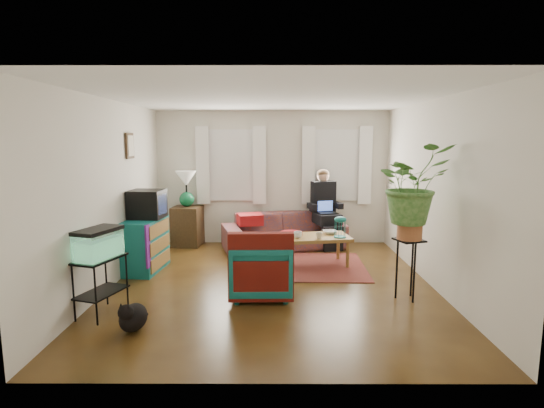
{
  "coord_description": "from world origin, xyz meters",
  "views": [
    {
      "loc": [
        0.02,
        -5.82,
        2.04
      ],
      "look_at": [
        0.0,
        0.4,
        1.1
      ],
      "focal_mm": 28.0,
      "sensor_mm": 36.0,
      "label": 1
    }
  ],
  "objects_px": {
    "aquarium_stand": "(101,286)",
    "armchair": "(261,265)",
    "plant_stand": "(408,269)",
    "side_table": "(188,226)",
    "dresser": "(145,245)",
    "sofa": "(284,225)",
    "coffee_table": "(312,250)"
  },
  "relations": [
    {
      "from": "aquarium_stand",
      "to": "armchair",
      "type": "bearing_deg",
      "value": 37.15
    },
    {
      "from": "armchair",
      "to": "plant_stand",
      "type": "xyz_separation_m",
      "value": [
        1.89,
        -0.14,
        -0.01
      ]
    },
    {
      "from": "side_table",
      "to": "dresser",
      "type": "relative_size",
      "value": 0.83
    },
    {
      "from": "sofa",
      "to": "coffee_table",
      "type": "relative_size",
      "value": 1.91
    },
    {
      "from": "dresser",
      "to": "armchair",
      "type": "xyz_separation_m",
      "value": [
        1.85,
        -1.07,
        -0.01
      ]
    },
    {
      "from": "armchair",
      "to": "dresser",
      "type": "bearing_deg",
      "value": -31.47
    },
    {
      "from": "side_table",
      "to": "plant_stand",
      "type": "xyz_separation_m",
      "value": [
        3.4,
        -2.82,
        0.01
      ]
    },
    {
      "from": "side_table",
      "to": "aquarium_stand",
      "type": "height_order",
      "value": "side_table"
    },
    {
      "from": "plant_stand",
      "to": "side_table",
      "type": "bearing_deg",
      "value": 140.35
    },
    {
      "from": "aquarium_stand",
      "to": "coffee_table",
      "type": "bearing_deg",
      "value": 55.0
    },
    {
      "from": "aquarium_stand",
      "to": "armchair",
      "type": "xyz_separation_m",
      "value": [
        1.86,
        0.64,
        0.06
      ]
    },
    {
      "from": "aquarium_stand",
      "to": "plant_stand",
      "type": "bearing_deg",
      "value": 25.74
    },
    {
      "from": "sofa",
      "to": "aquarium_stand",
      "type": "xyz_separation_m",
      "value": [
        -2.22,
        -3.11,
        -0.1
      ]
    },
    {
      "from": "side_table",
      "to": "dresser",
      "type": "bearing_deg",
      "value": -101.96
    },
    {
      "from": "dresser",
      "to": "coffee_table",
      "type": "xyz_separation_m",
      "value": [
        2.65,
        0.28,
        -0.17
      ]
    },
    {
      "from": "sofa",
      "to": "side_table",
      "type": "relative_size",
      "value": 2.96
    },
    {
      "from": "aquarium_stand",
      "to": "plant_stand",
      "type": "xyz_separation_m",
      "value": [
        3.75,
        0.5,
        0.05
      ]
    },
    {
      "from": "sofa",
      "to": "aquarium_stand",
      "type": "relative_size",
      "value": 3.31
    },
    {
      "from": "sofa",
      "to": "dresser",
      "type": "relative_size",
      "value": 2.47
    },
    {
      "from": "sofa",
      "to": "armchair",
      "type": "distance_m",
      "value": 2.49
    },
    {
      "from": "side_table",
      "to": "armchair",
      "type": "relative_size",
      "value": 0.95
    },
    {
      "from": "plant_stand",
      "to": "coffee_table",
      "type": "bearing_deg",
      "value": 125.99
    },
    {
      "from": "coffee_table",
      "to": "dresser",
      "type": "bearing_deg",
      "value": 177.16
    },
    {
      "from": "dresser",
      "to": "coffee_table",
      "type": "bearing_deg",
      "value": 11.71
    },
    {
      "from": "dresser",
      "to": "armchair",
      "type": "bearing_deg",
      "value": -24.51
    },
    {
      "from": "armchair",
      "to": "plant_stand",
      "type": "distance_m",
      "value": 1.89
    },
    {
      "from": "sofa",
      "to": "plant_stand",
      "type": "bearing_deg",
      "value": -74.54
    },
    {
      "from": "aquarium_stand",
      "to": "armchair",
      "type": "relative_size",
      "value": 0.85
    },
    {
      "from": "plant_stand",
      "to": "armchair",
      "type": "bearing_deg",
      "value": 175.77
    },
    {
      "from": "armchair",
      "to": "coffee_table",
      "type": "relative_size",
      "value": 0.68
    },
    {
      "from": "sofa",
      "to": "plant_stand",
      "type": "xyz_separation_m",
      "value": [
        1.53,
        -2.6,
        -0.05
      ]
    },
    {
      "from": "sofa",
      "to": "plant_stand",
      "type": "distance_m",
      "value": 3.02
    }
  ]
}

